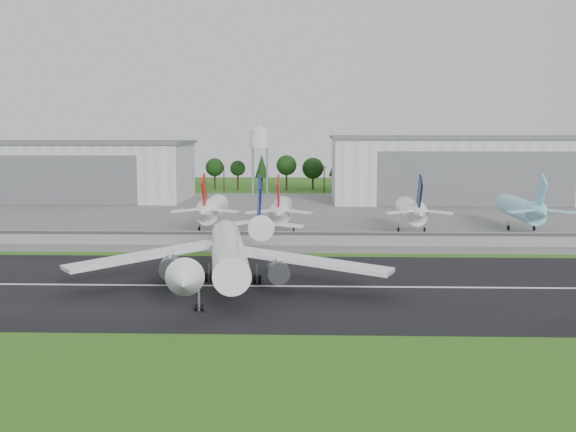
{
  "coord_description": "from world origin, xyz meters",
  "views": [
    {
      "loc": [
        16.64,
        -115.02,
        27.74
      ],
      "look_at": [
        11.5,
        40.0,
        9.0
      ],
      "focal_mm": 45.0,
      "sensor_mm": 36.0,
      "label": 1
    }
  ],
  "objects_px": {
    "main_airliner": "(228,260)",
    "parked_jet_skyblue": "(523,209)",
    "parked_jet_red_b": "(281,210)",
    "parked_jet_navy": "(413,211)",
    "parked_jet_red_a": "(211,209)"
  },
  "relations": [
    {
      "from": "parked_jet_red_a",
      "to": "parked_jet_skyblue",
      "type": "distance_m",
      "value": 84.71
    },
    {
      "from": "main_airliner",
      "to": "parked_jet_skyblue",
      "type": "relative_size",
      "value": 1.59
    },
    {
      "from": "main_airliner",
      "to": "parked_jet_red_a",
      "type": "xyz_separation_m",
      "value": [
        -12.28,
        67.01,
        1.39
      ]
    },
    {
      "from": "parked_jet_red_a",
      "to": "parked_jet_navy",
      "type": "xyz_separation_m",
      "value": [
        53.87,
        -0.03,
        -0.19
      ]
    },
    {
      "from": "parked_jet_navy",
      "to": "parked_jet_red_a",
      "type": "bearing_deg",
      "value": 179.97
    },
    {
      "from": "main_airliner",
      "to": "parked_jet_skyblue",
      "type": "bearing_deg",
      "value": -143.06
    },
    {
      "from": "main_airliner",
      "to": "parked_jet_red_a",
      "type": "distance_m",
      "value": 68.14
    },
    {
      "from": "parked_jet_navy",
      "to": "main_airliner",
      "type": "bearing_deg",
      "value": -121.83
    },
    {
      "from": "parked_jet_skyblue",
      "to": "parked_jet_red_a",
      "type": "bearing_deg",
      "value": -176.63
    },
    {
      "from": "parked_jet_navy",
      "to": "parked_jet_red_b",
      "type": "bearing_deg",
      "value": -179.99
    },
    {
      "from": "main_airliner",
      "to": "parked_jet_red_b",
      "type": "relative_size",
      "value": 1.89
    },
    {
      "from": "parked_jet_red_a",
      "to": "parked_jet_red_b",
      "type": "height_order",
      "value": "parked_jet_red_a"
    },
    {
      "from": "main_airliner",
      "to": "parked_jet_navy",
      "type": "distance_m",
      "value": 78.85
    },
    {
      "from": "parked_jet_skyblue",
      "to": "main_airliner",
      "type": "bearing_deg",
      "value": -135.11
    },
    {
      "from": "parked_jet_red_b",
      "to": "parked_jet_skyblue",
      "type": "bearing_deg",
      "value": 4.35
    }
  ]
}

